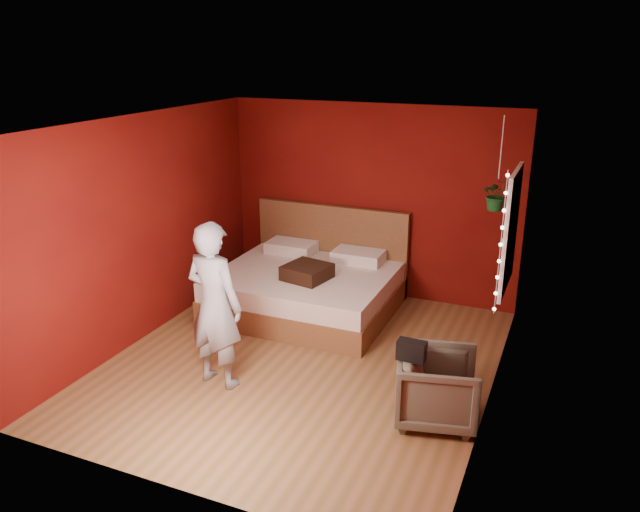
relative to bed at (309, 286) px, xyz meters
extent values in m
plane|color=brown|center=(0.53, -1.37, -0.31)|extent=(4.50, 4.50, 0.00)
cube|color=#63110A|center=(0.53, 0.89, 0.99)|extent=(4.00, 0.02, 2.60)
cube|color=#63110A|center=(0.53, -3.63, 0.99)|extent=(4.00, 0.02, 2.60)
cube|color=#63110A|center=(-1.48, -1.37, 0.99)|extent=(0.02, 4.50, 2.60)
cube|color=#63110A|center=(2.54, -1.37, 0.99)|extent=(0.02, 4.50, 2.60)
cube|color=silver|center=(0.53, -1.37, 2.30)|extent=(4.00, 4.50, 0.02)
cube|color=white|center=(2.50, -0.47, 1.19)|extent=(0.04, 0.97, 1.27)
cube|color=black|center=(2.48, -0.47, 1.19)|extent=(0.02, 0.85, 1.15)
cube|color=white|center=(2.48, -0.47, 1.19)|extent=(0.03, 0.05, 1.15)
cube|color=white|center=(2.48, -0.47, 1.19)|extent=(0.03, 0.85, 0.05)
cylinder|color=silver|center=(2.47, -0.99, 1.19)|extent=(0.01, 0.01, 1.45)
sphere|color=#FFF2CC|center=(2.47, -0.99, 0.51)|extent=(0.04, 0.04, 0.04)
sphere|color=#FFF2CC|center=(2.47, -0.99, 0.68)|extent=(0.04, 0.04, 0.04)
sphere|color=#FFF2CC|center=(2.47, -0.99, 0.85)|extent=(0.04, 0.04, 0.04)
sphere|color=#FFF2CC|center=(2.47, -0.99, 1.02)|extent=(0.04, 0.04, 0.04)
sphere|color=#FFF2CC|center=(2.47, -0.99, 1.19)|extent=(0.04, 0.04, 0.04)
sphere|color=#FFF2CC|center=(2.47, -0.99, 1.35)|extent=(0.04, 0.04, 0.04)
sphere|color=#FFF2CC|center=(2.47, -0.99, 1.52)|extent=(0.04, 0.04, 0.04)
sphere|color=#FFF2CC|center=(2.47, -0.99, 1.69)|extent=(0.04, 0.04, 0.04)
sphere|color=#FFF2CC|center=(2.47, -0.99, 1.86)|extent=(0.04, 0.04, 0.04)
cube|color=brown|center=(0.00, -0.10, -0.16)|extent=(2.20, 1.87, 0.31)
cube|color=silver|center=(0.00, -0.10, 0.11)|extent=(2.16, 1.83, 0.24)
cube|color=brown|center=(0.00, 0.79, 0.29)|extent=(2.20, 0.09, 1.21)
cube|color=silver|center=(-0.49, 0.52, 0.31)|extent=(0.66, 0.42, 0.15)
cube|color=silver|center=(0.49, 0.52, 0.31)|extent=(0.66, 0.42, 0.15)
imported|color=gray|center=(-0.09, -2.08, 0.55)|extent=(0.68, 0.49, 1.73)
imported|color=#5D5E4A|center=(2.13, -1.87, 0.02)|extent=(0.88, 0.87, 0.67)
cube|color=black|center=(1.91, -2.05, 0.45)|extent=(0.26, 0.13, 0.18)
cube|color=black|center=(0.12, -0.32, 0.32)|extent=(0.59, 0.59, 0.18)
cylinder|color=silver|center=(2.26, 0.10, 1.94)|extent=(0.01, 0.01, 0.69)
imported|color=#195823|center=(2.26, 0.10, 1.41)|extent=(0.40, 0.37, 0.36)
camera|label=1|loc=(3.10, -6.90, 3.04)|focal=35.00mm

